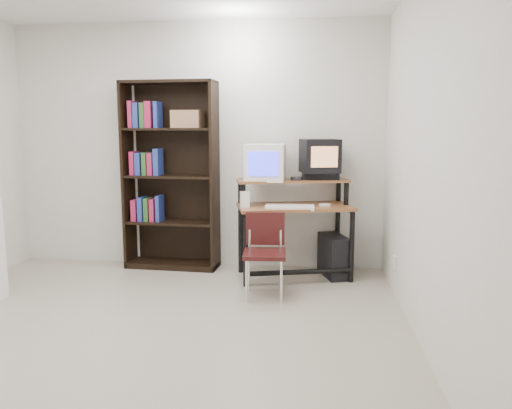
# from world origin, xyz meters

# --- Properties ---
(floor) EXTENTS (4.00, 4.00, 0.01)m
(floor) POSITION_xyz_m (0.00, 0.00, -0.01)
(floor) COLOR #AB9F8D
(floor) RESTS_ON ground
(back_wall) EXTENTS (4.00, 0.01, 2.60)m
(back_wall) POSITION_xyz_m (0.00, 2.00, 1.30)
(back_wall) COLOR silver
(back_wall) RESTS_ON floor
(right_wall) EXTENTS (0.01, 4.00, 2.60)m
(right_wall) POSITION_xyz_m (2.00, 0.00, 1.30)
(right_wall) COLOR silver
(right_wall) RESTS_ON floor
(computer_desk) EXTENTS (1.22, 0.81, 0.98)m
(computer_desk) POSITION_xyz_m (1.07, 1.62, 0.68)
(computer_desk) COLOR brown
(computer_desk) RESTS_ON floor
(crt_monitor) EXTENTS (0.39, 0.40, 0.37)m
(crt_monitor) POSITION_xyz_m (0.77, 1.67, 1.15)
(crt_monitor) COLOR white
(crt_monitor) RESTS_ON computer_desk
(vcr) EXTENTS (0.38, 0.29, 0.08)m
(vcr) POSITION_xyz_m (1.32, 1.80, 1.01)
(vcr) COLOR black
(vcr) RESTS_ON computer_desk
(crt_tv) EXTENTS (0.43, 0.42, 0.33)m
(crt_tv) POSITION_xyz_m (1.31, 1.76, 1.22)
(crt_tv) COLOR black
(crt_tv) RESTS_ON vcr
(cd_spindle) EXTENTS (0.13, 0.13, 0.05)m
(cd_spindle) POSITION_xyz_m (1.09, 1.63, 0.99)
(cd_spindle) COLOR #26262B
(cd_spindle) RESTS_ON computer_desk
(keyboard) EXTENTS (0.47, 0.22, 0.03)m
(keyboard) POSITION_xyz_m (1.03, 1.45, 0.74)
(keyboard) COLOR white
(keyboard) RESTS_ON computer_desk
(mousepad) EXTENTS (0.26, 0.23, 0.01)m
(mousepad) POSITION_xyz_m (1.38, 1.58, 0.72)
(mousepad) COLOR black
(mousepad) RESTS_ON computer_desk
(mouse) EXTENTS (0.11, 0.09, 0.03)m
(mouse) POSITION_xyz_m (1.37, 1.59, 0.74)
(mouse) COLOR white
(mouse) RESTS_ON mousepad
(desk_speaker) EXTENTS (0.10, 0.10, 0.17)m
(desk_speaker) POSITION_xyz_m (0.59, 1.44, 0.80)
(desk_speaker) COLOR white
(desk_speaker) RESTS_ON computer_desk
(pc_tower) EXTENTS (0.33, 0.49, 0.42)m
(pc_tower) POSITION_xyz_m (1.47, 1.68, 0.21)
(pc_tower) COLOR black
(pc_tower) RESTS_ON floor
(school_chair) EXTENTS (0.39, 0.39, 0.74)m
(school_chair) POSITION_xyz_m (0.83, 1.02, 0.45)
(school_chair) COLOR #330E0E
(school_chair) RESTS_ON floor
(bookshelf) EXTENTS (1.01, 0.39, 1.98)m
(bookshelf) POSITION_xyz_m (-0.25, 1.86, 1.01)
(bookshelf) COLOR black
(bookshelf) RESTS_ON floor
(wall_outlet) EXTENTS (0.02, 0.08, 0.12)m
(wall_outlet) POSITION_xyz_m (1.99, 1.15, 0.30)
(wall_outlet) COLOR beige
(wall_outlet) RESTS_ON right_wall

